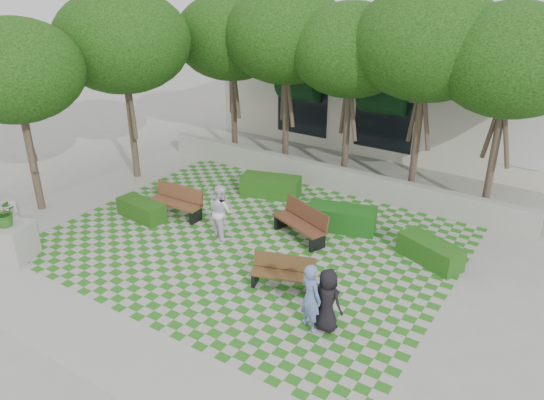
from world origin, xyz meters
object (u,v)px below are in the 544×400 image
Objects in this scene: bench_mid at (301,223)px; hedge_west at (142,210)px; hedge_midright at (341,218)px; person_blue at (311,297)px; bench_east at (283,273)px; person_dark at (327,300)px; planter_front at (10,235)px; hedge_east at (430,251)px; person_white at (221,211)px; bench_west at (177,202)px; hedge_midleft at (271,186)px.

bench_mid is 5.52m from hedge_west.
person_blue is (1.65, -4.98, 0.49)m from hedge_midright.
bench_east is 2.83m from bench_mid.
hedge_west is at bearing 154.30° from bench_east.
person_blue reaches higher than bench_east.
bench_east is at bearing -14.50° from person_blue.
hedge_west is at bearing -2.02° from person_dark.
planter_front is at bearing -106.76° from hedge_west.
hedge_east is at bearing 15.64° from hedge_west.
person_white is (4.28, 4.44, 0.10)m from planter_front.
person_white is (2.23, -0.35, 0.38)m from bench_west.
person_dark is at bearing -103.97° from hedge_east.
hedge_east is (2.89, 3.43, -0.09)m from bench_east.
bench_mid is at bearing 92.74° from bench_east.
bench_east is at bearing -87.33° from hedge_midright.
hedge_midright is (-3.07, 0.43, 0.05)m from hedge_east.
hedge_midright is at bearing 75.10° from bench_east.
hedge_midleft is 7.90m from person_dark.
hedge_midright is 1.36× the size of person_dark.
bench_west is at bearing 43.84° from hedge_west.
person_dark is (9.21, 2.16, 0.02)m from planter_front.
bench_mid is 8.61m from planter_front.
person_dark reaches higher than bench_west.
bench_west is 0.90× the size of hedge_midright.
bench_east is at bearing 179.94° from person_white.
hedge_midleft is at bearing -36.34° from person_dark.
hedge_west is at bearing -139.77° from bench_mid.
hedge_east is at bearing -137.55° from person_white.
hedge_east is 0.87× the size of hedge_midright.
bench_east reaches higher than hedge_east.
bench_west is 7.63m from person_dark.
planter_front is (-1.20, -3.97, 0.47)m from hedge_west.
person_white reaches higher than bench_mid.
planter_front is at bearing 69.44° from person_white.
bench_mid is 1.11× the size of hedge_east.
person_dark is at bearing 178.55° from person_white.
hedge_west is 1.10× the size of person_dark.
person_dark reaches higher than hedge_midleft.
planter_front is at bearing -147.66° from hedge_east.
hedge_east is 1.08× the size of hedge_west.
person_dark is (1.81, -0.93, 0.38)m from bench_east.
hedge_midleft is (-6.46, 1.42, 0.04)m from hedge_east.
bench_east is 1.02× the size of person_blue.
person_blue is at bearing -35.42° from bench_mid.
hedge_midleft is at bearing -27.14° from person_blue.
planter_front is 1.10× the size of person_white.
person_white is at bearing -139.54° from hedge_midright.
bench_west reaches higher than hedge_midright.
hedge_west is at bearing -123.62° from hedge_midleft.
planter_front is at bearing -115.17° from bench_west.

